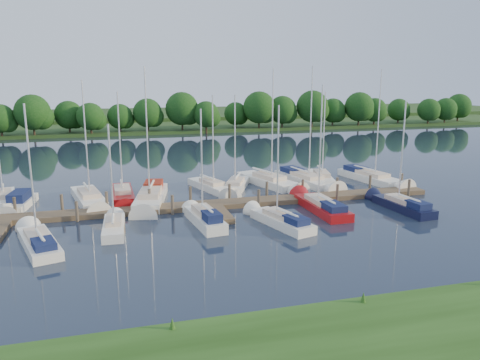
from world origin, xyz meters
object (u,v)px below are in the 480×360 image
object	(u,v)px
sailboat_n_0	(4,201)
sailboat_s_2	(204,220)
motorboat	(19,204)
dock	(215,207)
sailboat_n_5	(212,188)

from	to	relation	value
sailboat_n_0	sailboat_s_2	distance (m)	18.56
motorboat	sailboat_s_2	xyz separation A→B (m)	(14.09, -8.51, 0.00)
dock	sailboat_n_0	xyz separation A→B (m)	(-17.23, 6.32, 0.08)
dock	sailboat_s_2	bearing A→B (deg)	-113.65
sailboat_n_0	sailboat_n_5	distance (m)	18.40
sailboat_n_0	sailboat_s_2	xyz separation A→B (m)	(15.59, -10.07, 0.07)
sailboat_n_0	motorboat	world-z (taller)	sailboat_n_0
motorboat	dock	bearing A→B (deg)	170.62
sailboat_n_5	sailboat_s_2	bearing A→B (deg)	57.04
sailboat_n_5	sailboat_n_0	bearing A→B (deg)	-16.94
motorboat	sailboat_s_2	world-z (taller)	sailboat_s_2
sailboat_n_0	motorboat	size ratio (longest dim) A/B	1.70
dock	motorboat	bearing A→B (deg)	163.15
sailboat_n_0	motorboat	bearing A→B (deg)	123.27
sailboat_n_0	sailboat_n_5	world-z (taller)	sailboat_n_0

